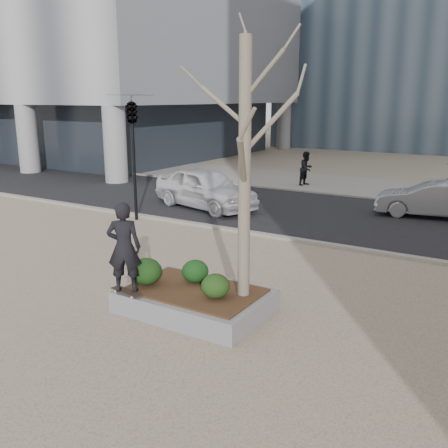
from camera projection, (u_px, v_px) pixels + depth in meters
The scene contains 15 objects.
ground at pixel (158, 301), 11.06m from camera, with size 120.00×120.00×0.00m, color #9C9372.
street at pixel (320, 214), 19.33m from camera, with size 60.00×8.00×0.02m, color black.
far_sidewalk at pixel (370, 187), 25.12m from camera, with size 60.00×6.00×0.02m, color gray.
planter at pixel (195, 301), 10.50m from camera, with size 3.00×2.00×0.45m, color gray.
planter_mulch at pixel (195, 290), 10.44m from camera, with size 2.70×1.70×0.04m, color #382314.
sycamore_tree at pixel (245, 130), 9.36m from camera, with size 2.80×2.80×6.60m, color gray, non-canonical shape.
shrub_left at pixel (146, 271), 10.64m from camera, with size 0.68×0.68×0.58m, color #163711.
shrub_middle at pixel (195, 271), 10.78m from camera, with size 0.58×0.58×0.49m, color #103311.
shrub_right at pixel (215, 286), 9.94m from camera, with size 0.58×0.58×0.49m, color #133310.
skateboard at pixel (126, 292), 10.26m from camera, with size 0.78×0.20×0.07m, color black, non-canonical shape.
skateboarder at pixel (124, 247), 10.02m from camera, with size 0.68×0.45×1.87m, color black.
police_car at pixel (205, 188), 20.15m from camera, with size 1.93×4.80×1.64m, color white.
car_silver at pixel (432, 199), 18.66m from camera, with size 1.40×4.03×1.33m, color gray.
pedestrian_a at pixel (306, 168), 25.43m from camera, with size 0.83×0.65×1.72m, color black.
traffic_light_near at pixel (134, 159), 17.91m from camera, with size 0.60×2.48×4.50m, color black, non-canonical shape.
Camera 1 is at (6.62, -8.02, 4.37)m, focal length 40.00 mm.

